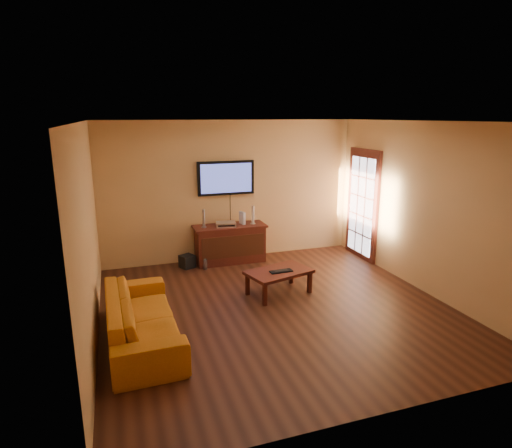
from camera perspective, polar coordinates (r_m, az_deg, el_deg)
name	(u,v)px	position (r m, az deg, el deg)	size (l,w,h in m)	color
ground_plane	(276,308)	(6.48, 2.75, -11.11)	(5.00, 5.00, 0.00)	black
room_walls	(263,189)	(6.54, 0.94, 4.67)	(5.00, 5.00, 5.00)	tan
french_door	(362,206)	(8.68, 14.00, 2.37)	(0.07, 1.02, 2.22)	#3B130D
media_console	(230,244)	(8.30, -3.49, -2.61)	(1.39, 0.53, 0.73)	#3B130D
television	(226,178)	(8.24, -4.02, 6.14)	(1.10, 0.08, 0.65)	black
coffee_table	(279,274)	(6.84, 3.07, -6.63)	(1.12, 0.84, 0.39)	#3B130D
sofa	(141,310)	(5.65, -15.06, -11.00)	(2.10, 0.61, 0.82)	#B66814
speaker_left	(204,219)	(8.06, -6.98, 0.64)	(0.10, 0.10, 0.35)	silver
speaker_right	(253,216)	(8.27, -0.42, 1.13)	(0.10, 0.10, 0.36)	silver
av_receiver	(226,224)	(8.13, -4.03, -0.02)	(0.37, 0.26, 0.08)	silver
game_console	(242,218)	(8.28, -1.84, 0.82)	(0.05, 0.18, 0.24)	white
subwoofer	(187,261)	(8.15, -9.16, -4.94)	(0.24, 0.24, 0.24)	black
bottle	(205,264)	(8.01, -6.77, -5.38)	(0.07, 0.07, 0.21)	white
keyboard	(281,271)	(6.77, 3.37, -6.29)	(0.36, 0.15, 0.02)	black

